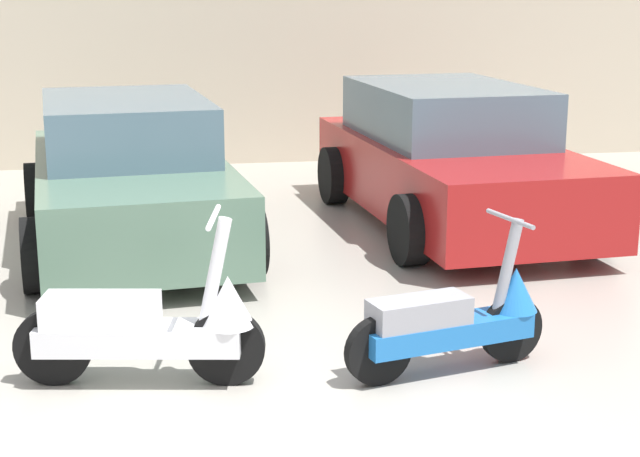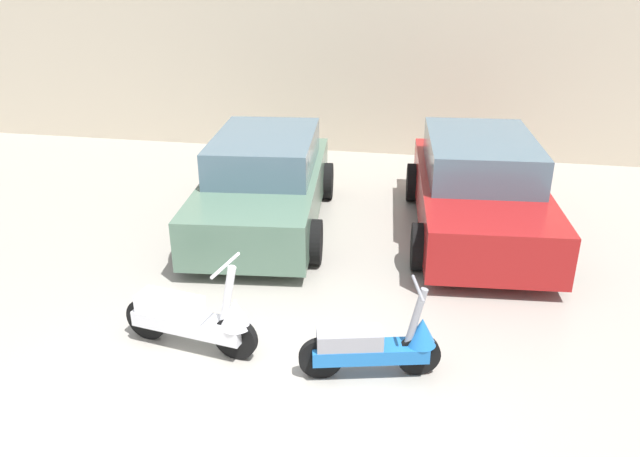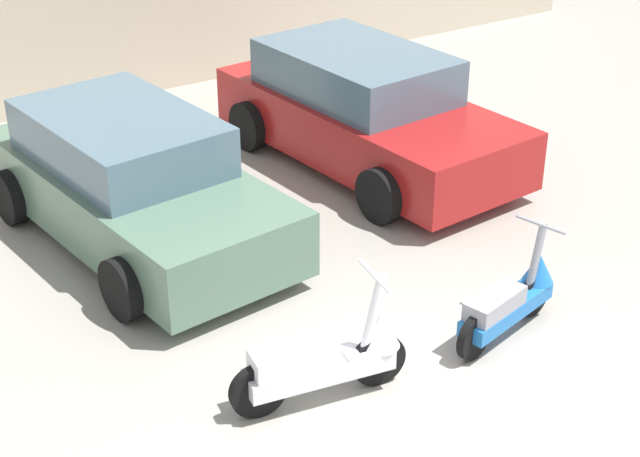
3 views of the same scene
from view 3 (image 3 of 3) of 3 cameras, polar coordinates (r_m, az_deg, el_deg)
The scene contains 5 objects.
ground_plane at distance 8.23m, azimuth 7.98°, elevation -11.72°, with size 28.00×28.00×0.00m, color #9E998E.
scooter_front_left at distance 8.30m, azimuth 0.43°, elevation -7.57°, with size 1.59×0.63×1.12m.
scooter_front_right at distance 9.32m, azimuth 11.05°, elevation -4.07°, with size 1.43×0.64×1.02m.
car_rear_left at distance 10.85m, azimuth -10.86°, elevation 2.67°, with size 2.36×4.34×1.42m.
car_rear_center at distance 12.56m, azimuth 2.62°, elevation 6.83°, with size 2.36×4.44×1.46m.
Camera 3 is at (-4.35, -4.65, 5.22)m, focal length 55.00 mm.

